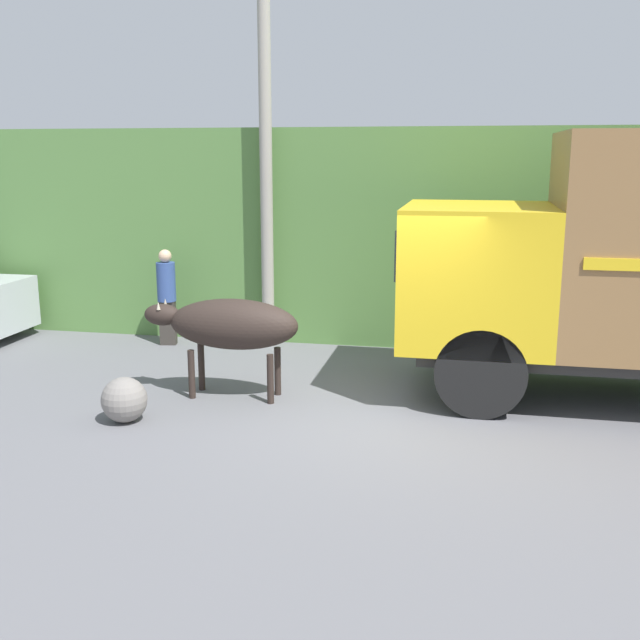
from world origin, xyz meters
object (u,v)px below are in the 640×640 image
Objects in this scene: pedestrian_on_hill at (167,292)px; utility_pole at (266,135)px; roadside_rock at (124,400)px; brown_cow at (230,325)px.

pedestrian_on_hill is 3.12m from utility_pole.
pedestrian_on_hill reaches higher than roadside_rock.
brown_cow is 3.15m from pedestrian_on_hill.
pedestrian_on_hill is at bearing -170.33° from utility_pole.
utility_pole is (-0.24, 2.77, 2.51)m from brown_cow.
brown_cow is 1.30× the size of pedestrian_on_hill.
roadside_rock is (-0.97, -1.21, -0.71)m from brown_cow.
utility_pole is at bearing 104.05° from brown_cow.
brown_cow is 0.32× the size of utility_pole.
utility_pole is (1.71, 0.29, 2.60)m from pedestrian_on_hill.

